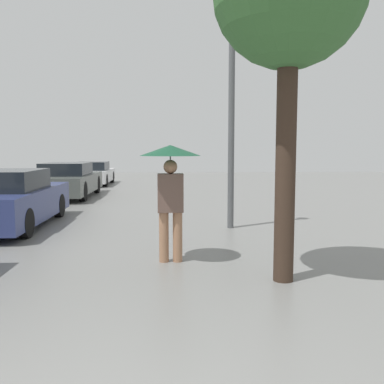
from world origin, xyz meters
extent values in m
cylinder|color=#9E7051|center=(0.26, 4.78, 0.39)|extent=(0.15, 0.15, 0.78)
cylinder|color=#9E7051|center=(0.47, 4.78, 0.39)|extent=(0.15, 0.15, 0.78)
cube|color=brown|center=(0.37, 4.78, 1.07)|extent=(0.39, 0.23, 0.59)
sphere|color=#9E7051|center=(0.37, 4.78, 1.47)|extent=(0.21, 0.21, 0.21)
cylinder|color=#515456|center=(0.37, 4.78, 1.33)|extent=(0.02, 0.02, 0.62)
cone|color=#14472D|center=(0.37, 4.78, 1.72)|extent=(0.93, 0.93, 0.16)
cube|color=navy|center=(-3.19, 8.03, 0.50)|extent=(1.63, 4.20, 0.68)
cube|color=black|center=(-3.19, 7.82, 1.06)|extent=(1.38, 1.89, 0.44)
cylinder|color=black|center=(-3.92, 9.33, 0.29)|extent=(0.18, 0.59, 0.59)
cylinder|color=black|center=(-2.46, 9.33, 0.29)|extent=(0.18, 0.59, 0.59)
cylinder|color=black|center=(-2.46, 6.72, 0.29)|extent=(0.18, 0.59, 0.59)
cube|color=#4C514C|center=(-3.26, 13.98, 0.50)|extent=(1.75, 4.52, 0.63)
cube|color=black|center=(-3.26, 13.75, 1.03)|extent=(1.49, 2.03, 0.43)
cylinder|color=black|center=(-4.05, 15.38, 0.34)|extent=(0.18, 0.68, 0.68)
cylinder|color=black|center=(-2.47, 15.38, 0.34)|extent=(0.18, 0.68, 0.68)
cylinder|color=black|center=(-4.05, 12.58, 0.34)|extent=(0.18, 0.68, 0.68)
cylinder|color=black|center=(-2.47, 12.58, 0.34)|extent=(0.18, 0.68, 0.68)
cube|color=silver|center=(-3.33, 19.47, 0.44)|extent=(1.73, 3.92, 0.56)
cube|color=black|center=(-3.33, 19.28, 0.92)|extent=(1.47, 1.76, 0.40)
cylinder|color=black|center=(-4.11, 20.69, 0.29)|extent=(0.18, 0.58, 0.58)
cylinder|color=black|center=(-2.55, 20.69, 0.29)|extent=(0.18, 0.58, 0.58)
cylinder|color=black|center=(-4.11, 18.26, 0.29)|extent=(0.18, 0.58, 0.58)
cylinder|color=black|center=(-2.55, 18.26, 0.29)|extent=(0.18, 0.58, 0.58)
cylinder|color=#38281E|center=(1.85, 3.74, 1.59)|extent=(0.26, 0.26, 3.17)
cylinder|color=#515456|center=(1.71, 7.56, 2.31)|extent=(0.14, 0.14, 4.61)
sphere|color=beige|center=(1.71, 7.56, 4.70)|extent=(0.30, 0.30, 0.30)
camera|label=1|loc=(0.31, -1.71, 1.74)|focal=40.00mm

